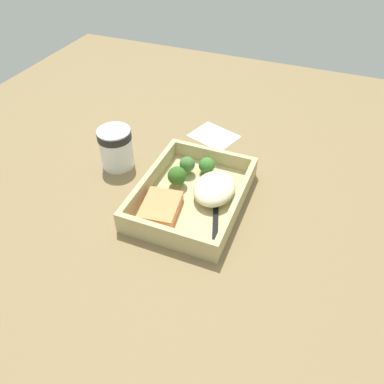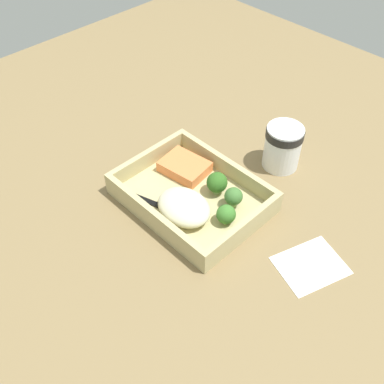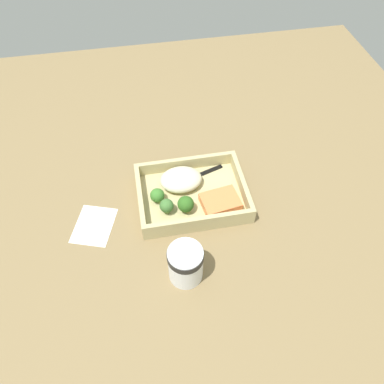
{
  "view_description": "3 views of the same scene",
  "coord_description": "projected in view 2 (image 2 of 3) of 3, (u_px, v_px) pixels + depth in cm",
  "views": [
    {
      "loc": [
        -55.17,
        -22.17,
        56.11
      ],
      "look_at": [
        0.0,
        0.0,
        2.7
      ],
      "focal_mm": 35.0,
      "sensor_mm": 36.0,
      "label": 1
    },
    {
      "loc": [
        44.32,
        -43.37,
        65.71
      ],
      "look_at": [
        0.0,
        0.0,
        2.7
      ],
      "focal_mm": 42.0,
      "sensor_mm": 36.0,
      "label": 2
    },
    {
      "loc": [
        11.2,
        60.25,
        78.56
      ],
      "look_at": [
        0.0,
        0.0,
        2.7
      ],
      "focal_mm": 35.0,
      "sensor_mm": 36.0,
      "label": 3
    }
  ],
  "objects": [
    {
      "name": "broccoli_floret_3",
      "position": [
        226.0,
        214.0,
        0.83
      ],
      "size": [
        3.72,
        3.72,
        4.04
      ],
      "color": "#88AF65",
      "rests_on": "takeout_tray"
    },
    {
      "name": "broccoli_floret_1",
      "position": [
        233.0,
        197.0,
        0.86
      ],
      "size": [
        3.57,
        3.57,
        4.44
      ],
      "color": "#80A15A",
      "rests_on": "takeout_tray"
    },
    {
      "name": "takeout_tray",
      "position": [
        192.0,
        199.0,
        0.9
      ],
      "size": [
        28.08,
        21.33,
        1.2
      ],
      "primitive_type": "cube",
      "color": "tan",
      "rests_on": "ground_plane"
    },
    {
      "name": "mashed_potatoes",
      "position": [
        184.0,
        207.0,
        0.85
      ],
      "size": [
        11.17,
        8.8,
        4.18
      ],
      "primitive_type": "ellipsoid",
      "color": "beige",
      "rests_on": "takeout_tray"
    },
    {
      "name": "salmon_fillet",
      "position": [
        185.0,
        167.0,
        0.94
      ],
      "size": [
        10.41,
        8.56,
        2.38
      ],
      "primitive_type": "cube",
      "rotation": [
        0.0,
        0.0,
        0.14
      ],
      "color": "#ED7F45",
      "rests_on": "takeout_tray"
    },
    {
      "name": "ground_plane",
      "position": [
        192.0,
        205.0,
        0.91
      ],
      "size": [
        160.0,
        160.0,
        2.0
      ],
      "primitive_type": "cube",
      "color": "olive"
    },
    {
      "name": "tray_rim",
      "position": [
        192.0,
        191.0,
        0.88
      ],
      "size": [
        28.08,
        21.33,
        3.77
      ],
      "color": "tan",
      "rests_on": "takeout_tray"
    },
    {
      "name": "broccoli_floret_2",
      "position": [
        217.0,
        183.0,
        0.89
      ],
      "size": [
        4.2,
        4.2,
        4.87
      ],
      "color": "#7F985C",
      "rests_on": "takeout_tray"
    },
    {
      "name": "fork",
      "position": [
        164.0,
        208.0,
        0.87
      ],
      "size": [
        15.54,
        6.44,
        0.44
      ],
      "color": "black",
      "rests_on": "takeout_tray"
    },
    {
      "name": "receipt_slip",
      "position": [
        311.0,
        265.0,
        0.79
      ],
      "size": [
        12.51,
        13.97,
        0.24
      ],
      "primitive_type": "cube",
      "rotation": [
        0.0,
        0.0,
        -0.33
      ],
      "color": "white",
      "rests_on": "ground_plane"
    },
    {
      "name": "paper_cup",
      "position": [
        283.0,
        145.0,
        0.94
      ],
      "size": [
        7.94,
        7.94,
        9.81
      ],
      "color": "white",
      "rests_on": "ground_plane"
    }
  ]
}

